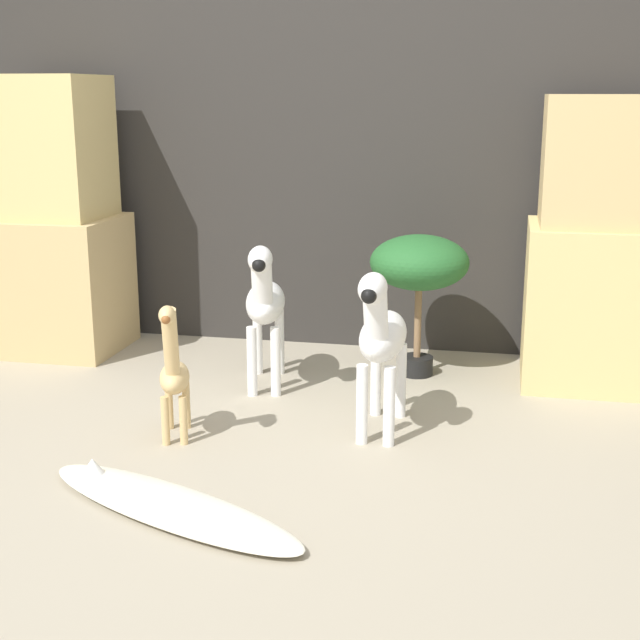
{
  "coord_description": "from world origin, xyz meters",
  "views": [
    {
      "loc": [
        0.86,
        -2.6,
        1.24
      ],
      "look_at": [
        0.16,
        0.75,
        0.36
      ],
      "focal_mm": 50.0,
      "sensor_mm": 36.0,
      "label": 1
    }
  ],
  "objects_px": {
    "zebra_right": "(381,336)",
    "giraffe_figurine": "(174,371)",
    "zebra_left": "(265,302)",
    "potted_palm_front": "(419,267)",
    "surfboard": "(169,505)"
  },
  "relations": [
    {
      "from": "zebra_right",
      "to": "surfboard",
      "type": "bearing_deg",
      "value": -125.03
    },
    {
      "from": "zebra_right",
      "to": "surfboard",
      "type": "height_order",
      "value": "zebra_right"
    },
    {
      "from": "zebra_right",
      "to": "zebra_left",
      "type": "relative_size",
      "value": 1.0
    },
    {
      "from": "zebra_right",
      "to": "zebra_left",
      "type": "bearing_deg",
      "value": 142.11
    },
    {
      "from": "surfboard",
      "to": "giraffe_figurine",
      "type": "bearing_deg",
      "value": 108.56
    },
    {
      "from": "zebra_right",
      "to": "potted_palm_front",
      "type": "distance_m",
      "value": 0.76
    },
    {
      "from": "zebra_left",
      "to": "surfboard",
      "type": "height_order",
      "value": "zebra_left"
    },
    {
      "from": "zebra_right",
      "to": "giraffe_figurine",
      "type": "relative_size",
      "value": 1.21
    },
    {
      "from": "surfboard",
      "to": "zebra_left",
      "type": "bearing_deg",
      "value": 90.97
    },
    {
      "from": "zebra_right",
      "to": "giraffe_figurine",
      "type": "xyz_separation_m",
      "value": [
        -0.72,
        -0.21,
        -0.12
      ]
    },
    {
      "from": "zebra_left",
      "to": "giraffe_figurine",
      "type": "bearing_deg",
      "value": -104.5
    },
    {
      "from": "giraffe_figurine",
      "to": "potted_palm_front",
      "type": "bearing_deg",
      "value": 50.71
    },
    {
      "from": "zebra_left",
      "to": "potted_palm_front",
      "type": "height_order",
      "value": "zebra_left"
    },
    {
      "from": "zebra_right",
      "to": "zebra_left",
      "type": "xyz_separation_m",
      "value": [
        -0.56,
        0.43,
        0.0
      ]
    },
    {
      "from": "zebra_right",
      "to": "potted_palm_front",
      "type": "bearing_deg",
      "value": 85.36
    }
  ]
}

